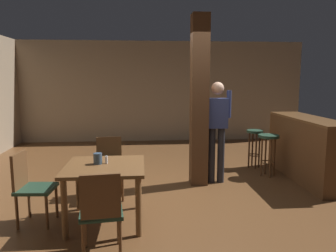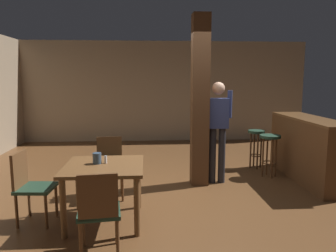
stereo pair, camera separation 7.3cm
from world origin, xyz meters
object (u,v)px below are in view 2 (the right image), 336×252
at_px(bar_counter, 304,149).
at_px(salt_shaker, 106,160).
at_px(chair_west, 30,184).
at_px(chair_north, 110,164).
at_px(napkin_cup, 97,158).
at_px(standing_person, 218,125).
at_px(dining_table, 104,174).
at_px(bar_stool_mid, 256,140).
at_px(bar_stool_near, 270,145).
at_px(chair_south, 99,209).

bearing_deg(bar_counter, salt_shaker, -156.48).
distance_m(chair_west, salt_shaker, 0.96).
bearing_deg(bar_counter, chair_north, -169.79).
height_order(napkin_cup, salt_shaker, napkin_cup).
xyz_separation_m(standing_person, bar_counter, (1.55, 0.04, -0.44)).
relative_size(dining_table, napkin_cup, 7.04).
xyz_separation_m(salt_shaker, bar_counter, (3.26, 1.42, -0.22)).
height_order(salt_shaker, bar_stool_mid, salt_shaker).
bearing_deg(chair_north, bar_stool_near, 16.42).
xyz_separation_m(chair_west, chair_south, (0.95, -0.86, 0.00)).
height_order(chair_north, bar_counter, bar_counter).
distance_m(dining_table, napkin_cup, 0.22).
relative_size(dining_table, standing_person, 0.56).
relative_size(bar_counter, bar_stool_near, 2.70).
bearing_deg(chair_north, salt_shaker, -86.84).
xyz_separation_m(standing_person, bar_stool_near, (1.02, 0.27, -0.42)).
xyz_separation_m(chair_north, chair_south, (0.08, -1.73, 0.00)).
bearing_deg(chair_west, dining_table, -1.09).
xyz_separation_m(chair_north, standing_person, (1.76, 0.55, 0.50)).
bearing_deg(bar_counter, bar_stool_mid, 125.91).
height_order(bar_counter, bar_stool_near, bar_counter).
height_order(napkin_cup, bar_counter, bar_counter).
xyz_separation_m(dining_table, standing_person, (1.72, 1.45, 0.39)).
relative_size(napkin_cup, salt_shaker, 1.42).
xyz_separation_m(chair_west, bar_counter, (4.18, 1.47, 0.05)).
bearing_deg(bar_stool_near, napkin_cup, -149.76).
relative_size(dining_table, chair_south, 1.07).
bearing_deg(chair_west, bar_counter, 19.40).
distance_m(dining_table, salt_shaker, 0.18).
xyz_separation_m(chair_west, bar_stool_near, (3.65, 1.70, 0.08)).
distance_m(dining_table, bar_stool_near, 3.24).
distance_m(napkin_cup, salt_shaker, 0.11).
relative_size(chair_south, bar_counter, 0.43).
bearing_deg(napkin_cup, salt_shaker, 6.52).
bearing_deg(napkin_cup, bar_counter, 23.04).
height_order(chair_north, bar_stool_near, chair_north).
relative_size(standing_person, bar_stool_mid, 2.26).
height_order(chair_west, napkin_cup, chair_west).
bearing_deg(salt_shaker, chair_north, 93.16).
bearing_deg(napkin_cup, bar_stool_mid, 38.76).
distance_m(salt_shaker, bar_stool_mid, 3.49).
distance_m(chair_west, chair_north, 1.24).
bearing_deg(bar_counter, chair_south, -144.20).
height_order(standing_person, bar_counter, standing_person).
relative_size(chair_west, chair_north, 1.00).
xyz_separation_m(napkin_cup, bar_counter, (3.37, 1.43, -0.24)).
relative_size(chair_west, napkin_cup, 6.56).
distance_m(bar_counter, bar_stool_near, 0.57).
height_order(napkin_cup, bar_stool_mid, napkin_cup).
distance_m(standing_person, bar_stool_mid, 1.36).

